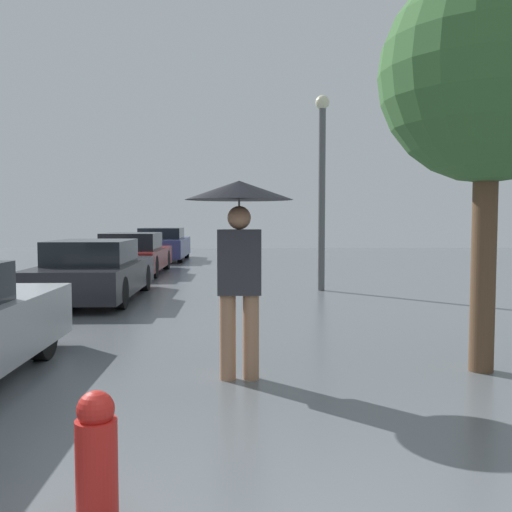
% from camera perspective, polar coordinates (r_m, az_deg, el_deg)
% --- Properties ---
extents(pedestrian, '(1.07, 1.07, 1.98)m').
position_cam_1_polar(pedestrian, '(5.61, -1.69, 3.09)').
color(pedestrian, '#9E7051').
rests_on(pedestrian, ground_plane).
extents(parked_car_second, '(1.72, 4.27, 1.19)m').
position_cam_1_polar(parked_car_second, '(11.81, -15.84, -1.52)').
color(parked_car_second, black).
rests_on(parked_car_second, ground_plane).
extents(parked_car_third, '(1.77, 4.43, 1.20)m').
position_cam_1_polar(parked_car_third, '(17.11, -12.19, 0.14)').
color(parked_car_third, maroon).
rests_on(parked_car_third, ground_plane).
extents(parked_car_farthest, '(1.82, 4.36, 1.27)m').
position_cam_1_polar(parked_car_farthest, '(22.54, -9.34, 1.11)').
color(parked_car_farthest, navy).
rests_on(parked_car_farthest, ground_plane).
extents(tree, '(2.23, 2.23, 4.20)m').
position_cam_1_polar(tree, '(6.55, 22.22, 16.33)').
color(tree, brown).
rests_on(tree, ground_plane).
extents(street_lamp, '(0.31, 0.31, 4.33)m').
position_cam_1_polar(street_lamp, '(12.87, 6.61, 7.93)').
color(street_lamp, '#515456').
rests_on(street_lamp, ground_plane).
extents(fire_hydrant, '(0.22, 0.22, 0.72)m').
position_cam_1_polar(fire_hydrant, '(3.23, -15.65, -19.04)').
color(fire_hydrant, '#B21E19').
rests_on(fire_hydrant, ground_plane).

